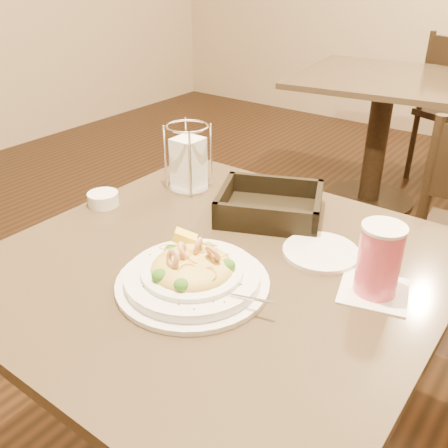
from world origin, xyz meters
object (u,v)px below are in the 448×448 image
Objects in this scene: napkin_caddy at (189,162)px; butter_ramekin at (103,199)px; drink_glass at (379,260)px; side_plate at (321,252)px; main_table at (219,346)px; bread_basket at (270,208)px; background_table at (380,119)px; pasta_bowl at (192,274)px.

napkin_caddy is 2.31× the size of butter_ramekin.
drink_glass is 0.94× the size of side_plate.
napkin_caddy is 0.47m from side_plate.
main_table is at bearing -4.97° from butter_ramekin.
bread_basket is at bearing 28.39° from butter_ramekin.
bread_basket reaches higher than side_plate.
drink_glass is (0.69, -1.91, 0.31)m from background_table.
butter_ramekin is (-0.71, -0.06, -0.05)m from drink_glass.
drink_glass reaches higher than bread_basket.
drink_glass is 0.86× the size of napkin_caddy.
bread_basket is (0.36, -1.76, 0.26)m from background_table.
drink_glass is 0.17m from side_plate.
pasta_bowl is at bearing -82.48° from main_table.
pasta_bowl reaches higher than side_plate.
drink_glass is at bearing 33.18° from pasta_bowl.
side_plate is at bearing 59.60° from pasta_bowl.
side_plate is (0.18, -0.09, -0.02)m from bread_basket.
butter_ramekin is at bearing -116.59° from napkin_caddy.
napkin_caddy is (-0.29, 0.25, 0.32)m from main_table.
bread_basket is 0.20m from side_plate.
pasta_bowl is 0.35m from drink_glass.
bread_basket reaches higher than main_table.
napkin_caddy is at bearing -87.06° from background_table.
napkin_caddy is (-0.60, 0.16, 0.01)m from drink_glass.
side_plate is (0.45, -0.10, -0.07)m from napkin_caddy.
bread_basket is at bearing -2.53° from napkin_caddy.
pasta_bowl reaches higher than background_table.
drink_glass reaches higher than pasta_bowl.
background_table is at bearing 106.46° from side_plate.
butter_ramekin is at bearing -168.09° from side_plate.
background_table is at bearing 89.46° from butter_ramekin.
main_table is 2.95× the size of bread_basket.
main_table is 0.33m from side_plate.
side_plate is (0.16, 0.15, 0.24)m from main_table.
side_plate reaches higher than main_table.
drink_glass is 1.99× the size of butter_ramekin.
bread_basket is 1.84× the size of side_plate.
drink_glass reaches higher than butter_ramekin.
main_table is 2.03m from background_table.
drink_glass reaches higher than main_table.
background_table is at bearing 100.82° from main_table.
main_table is 4.95× the size of napkin_caddy.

